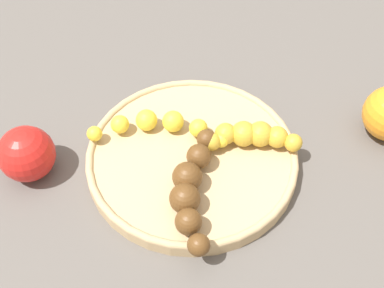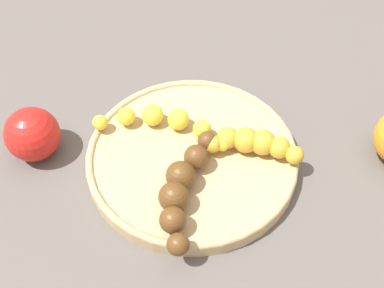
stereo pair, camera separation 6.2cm
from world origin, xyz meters
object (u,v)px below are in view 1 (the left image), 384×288
(fruit_bowl, at_px, (192,156))
(banana_spotted, at_px, (252,136))
(apple_red, at_px, (27,154))
(banana_overripe, at_px, (191,188))
(banana_yellow, at_px, (159,125))

(fruit_bowl, height_order, banana_spotted, banana_spotted)
(apple_red, bearing_deg, banana_overripe, -127.77)
(banana_overripe, bearing_deg, fruit_bowl, -86.00)
(fruit_bowl, height_order, apple_red, apple_red)
(fruit_bowl, height_order, banana_yellow, banana_yellow)
(fruit_bowl, relative_size, apple_red, 3.85)
(banana_overripe, xyz_separation_m, apple_red, (0.13, 0.17, -0.00))
(fruit_bowl, relative_size, banana_yellow, 1.65)
(banana_yellow, relative_size, apple_red, 2.33)
(fruit_bowl, xyz_separation_m, banana_yellow, (0.05, 0.03, 0.02))
(banana_spotted, height_order, banana_overripe, banana_overripe)
(banana_spotted, xyz_separation_m, apple_red, (0.09, 0.27, -0.00))
(banana_overripe, relative_size, apple_red, 2.16)
(fruit_bowl, bearing_deg, apple_red, 70.55)
(banana_overripe, distance_m, apple_red, 0.21)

